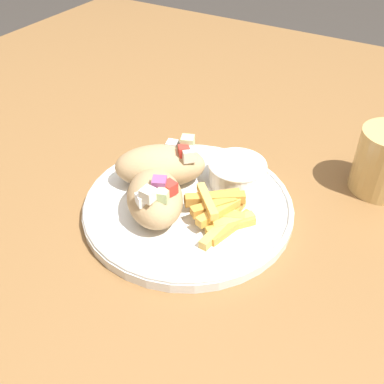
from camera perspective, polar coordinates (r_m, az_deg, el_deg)
table at (r=0.66m, az=-0.46°, el=-6.01°), size 1.52×1.52×0.71m
plate at (r=0.62m, az=-0.00°, el=-1.76°), size 0.29×0.29×0.02m
pita_sandwich_near at (r=0.58m, az=-4.72°, el=-0.73°), size 0.12×0.13×0.07m
pita_sandwich_far at (r=0.63m, az=-3.93°, el=3.42°), size 0.14×0.13×0.07m
fries_pile at (r=0.58m, az=3.54°, el=-2.62°), size 0.10×0.11×0.03m
sauce_ramekin at (r=0.64m, az=5.74°, el=2.63°), size 0.08×0.08×0.03m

